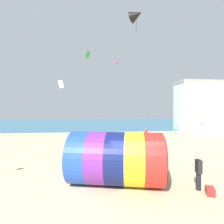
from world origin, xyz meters
The scene contains 11 objects.
ground_plane centered at (0.00, 0.00, 0.00)m, with size 120.00×120.00×0.00m, color #CCBA8C.
sea centered at (0.00, 41.57, 0.05)m, with size 120.00×40.00×0.10m, color teal.
giant_inflatable_tube centered at (-0.85, 0.28, 1.40)m, with size 5.41×3.79×2.80m.
kite_handler centered at (3.16, -0.85, 0.91)m, with size 0.26×0.38×1.76m.
kite_white_diamond centered at (-6.14, 13.18, 7.13)m, with size 0.74×0.59×1.59m.
kite_black_delta centered at (2.01, 7.53, 13.07)m, with size 1.73×1.70×2.19m.
kite_green_diamond centered at (-2.92, 16.41, 11.88)m, with size 0.79×0.80×1.58m.
kite_magenta_parafoil centered at (1.39, 17.21, 11.14)m, with size 0.72×0.45×0.36m.
bystander_mid_beach centered at (4.23, 11.57, 0.87)m, with size 0.42×0.40×1.71m.
promenade_building centered at (18.18, 22.06, 4.66)m, with size 9.35×4.36×9.29m.
cooler_box centered at (3.40, -1.38, 0.18)m, with size 0.52×0.36×0.36m, color red.
Camera 1 is at (-2.03, -9.03, 4.05)m, focal length 28.00 mm.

